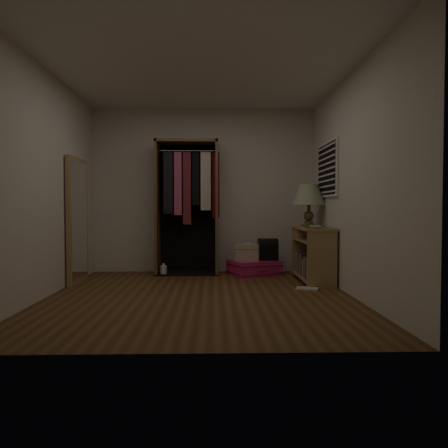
{
  "coord_description": "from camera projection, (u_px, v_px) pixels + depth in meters",
  "views": [
    {
      "loc": [
        0.15,
        -5.0,
        1.01
      ],
      "look_at": [
        0.3,
        0.95,
        0.8
      ],
      "focal_mm": 35.0,
      "sensor_mm": 36.0,
      "label": 1
    }
  ],
  "objects": [
    {
      "name": "floor_mirror",
      "position": [
        78.0,
        220.0,
        5.96
      ],
      "size": [
        0.06,
        0.8,
        1.7
      ],
      "color": "tan",
      "rests_on": "ground"
    },
    {
      "name": "white_jug",
      "position": [
        163.0,
        270.0,
        6.61
      ],
      "size": [
        0.12,
        0.12,
        0.18
      ],
      "rotation": [
        0.0,
        0.0,
        -0.15
      ],
      "color": "white",
      "rests_on": "ground"
    },
    {
      "name": "console_bookshelf",
      "position": [
        312.0,
        253.0,
        6.1
      ],
      "size": [
        0.42,
        1.12,
        0.75
      ],
      "color": "#A07E4D",
      "rests_on": "ground"
    },
    {
      "name": "brass_tray",
      "position": [
        316.0,
        227.0,
        5.88
      ],
      "size": [
        0.3,
        0.3,
        0.02
      ],
      "rotation": [
        0.0,
        0.0,
        -0.03
      ],
      "color": "#B29644",
      "rests_on": "console_bookshelf"
    },
    {
      "name": "ground",
      "position": [
        200.0,
        296.0,
        5.03
      ],
      "size": [
        4.0,
        4.0,
        0.0
      ],
      "primitive_type": "plane",
      "color": "#533317",
      "rests_on": "ground"
    },
    {
      "name": "ceramic_bowl",
      "position": [
        315.0,
        227.0,
        5.72
      ],
      "size": [
        0.19,
        0.19,
        0.04
      ],
      "primitive_type": "imported",
      "rotation": [
        0.0,
        0.0,
        -0.17
      ],
      "color": "#B5D5B2",
      "rests_on": "console_bookshelf"
    },
    {
      "name": "train_case",
      "position": [
        248.0,
        252.0,
        6.64
      ],
      "size": [
        0.41,
        0.33,
        0.26
      ],
      "rotation": [
        0.0,
        0.0,
        -0.24
      ],
      "color": "tan",
      "rests_on": "pink_suitcase"
    },
    {
      "name": "table_lamp",
      "position": [
        309.0,
        196.0,
        6.32
      ],
      "size": [
        0.64,
        0.64,
        0.61
      ],
      "rotation": [
        0.0,
        0.0,
        -0.38
      ],
      "color": "#495027",
      "rests_on": "console_bookshelf"
    },
    {
      "name": "black_bag",
      "position": [
        268.0,
        249.0,
        6.67
      ],
      "size": [
        0.31,
        0.21,
        0.33
      ],
      "rotation": [
        0.0,
        0.0,
        0.03
      ],
      "color": "black",
      "rests_on": "pink_suitcase"
    },
    {
      "name": "open_wardrobe",
      "position": [
        189.0,
        196.0,
        6.75
      ],
      "size": [
        0.97,
        0.5,
        2.05
      ],
      "color": "brown",
      "rests_on": "ground"
    },
    {
      "name": "floor_book",
      "position": [
        308.0,
        288.0,
        5.47
      ],
      "size": [
        0.33,
        0.3,
        0.03
      ],
      "rotation": [
        0.0,
        0.0,
        -0.37
      ],
      "color": "beige",
      "rests_on": "ground"
    },
    {
      "name": "room_walls",
      "position": [
        207.0,
        166.0,
        5.02
      ],
      "size": [
        3.52,
        4.02,
        2.6
      ],
      "color": "silver",
      "rests_on": "ground"
    },
    {
      "name": "pink_suitcase",
      "position": [
        254.0,
        268.0,
        6.65
      ],
      "size": [
        0.88,
        0.78,
        0.22
      ],
      "rotation": [
        0.0,
        0.0,
        0.41
      ],
      "color": "#DB1A6E",
      "rests_on": "ground"
    }
  ]
}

